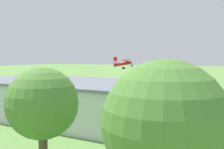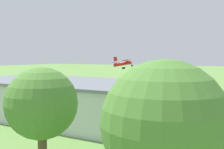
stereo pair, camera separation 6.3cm
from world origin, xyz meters
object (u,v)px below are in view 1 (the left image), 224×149
biplane (123,63)px  car_green (45,93)px  car_white (25,91)px  person_beside_truck (186,100)px  person_at_fence_line (52,96)px  tree_by_windsock (42,104)px  hangar (60,98)px  person_near_hangar_door (137,98)px  car_red (171,103)px  tree_at_field_edge (165,124)px

biplane → car_green: size_ratio=1.84×
car_white → person_beside_truck: bearing=-173.2°
car_green → person_beside_truck: 30.40m
person_at_fence_line → tree_by_windsock: 38.41m
car_green → tree_by_windsock: size_ratio=0.56×
car_white → tree_by_windsock: 48.63m
hangar → biplane: size_ratio=3.52×
hangar → person_near_hangar_door: bearing=-107.8°
car_red → person_beside_truck: bearing=-106.5°
biplane → tree_by_windsock: biplane is taller
biplane → person_beside_truck: biplane is taller
person_beside_truck → tree_at_field_edge: bearing=100.8°
car_red → biplane: bearing=-52.1°
biplane → car_red: size_ratio=1.92×
biplane → person_beside_truck: size_ratio=5.36×
car_red → person_near_hangar_door: size_ratio=2.68×
hangar → person_at_fence_line: hangar is taller
person_at_fence_line → tree_at_field_edge: tree_at_field_edge is taller
car_white → tree_at_field_edge: bearing=143.4°
car_white → car_red: bearing=179.0°
biplane → tree_at_field_edge: size_ratio=0.97×
person_at_fence_line → person_beside_truck: 26.89m
car_red → car_green: car_green is taller
hangar → car_red: size_ratio=6.74×
person_at_fence_line → car_red: bearing=-173.3°
tree_by_windsock → tree_at_field_edge: bearing=179.4°
car_white → car_green: bearing=170.9°
car_red → car_green: 28.42m
person_at_fence_line → person_near_hangar_door: (-16.84, -5.33, -0.00)m
car_red → person_near_hangar_door: bearing=-18.6°
car_green → person_beside_truck: size_ratio=2.92×
person_beside_truck → tree_by_windsock: (1.34, 37.11, 4.99)m
person_near_hangar_door → car_green: bearing=8.2°
car_red → tree_at_field_edge: bearing=104.9°
car_white → person_beside_truck: size_ratio=2.95×
person_near_hangar_door → tree_at_field_edge: 38.47m
tree_at_field_edge → tree_by_windsock: size_ratio=1.07×
person_near_hangar_door → biplane: bearing=-59.6°
hangar → tree_by_windsock: size_ratio=3.64×
person_at_fence_line → tree_by_windsock: (-24.38, 29.27, 4.95)m
biplane → car_red: bearing=127.9°
person_near_hangar_door → car_red: bearing=161.4°
hangar → car_green: 20.94m
car_white → hangar: bearing=146.6°
person_at_fence_line → tree_by_windsock: tree_by_windsock is taller
hangar → person_beside_truck: hangar is taller
car_white → tree_by_windsock: (-35.65, 32.70, 4.96)m
person_at_fence_line → tree_at_field_edge: (-32.82, 29.36, 4.64)m
person_at_fence_line → person_near_hangar_door: 17.66m
car_red → person_near_hangar_door: person_near_hangar_door is taller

